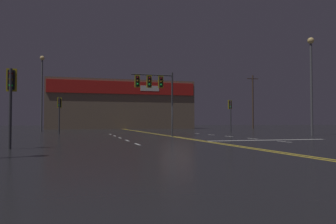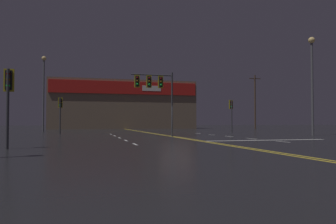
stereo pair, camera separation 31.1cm
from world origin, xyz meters
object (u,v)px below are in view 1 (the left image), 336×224
object	(u,v)px
traffic_signal_corner_southwest	(11,90)
streetlight_near_left	(42,83)
streetlight_near_right	(311,72)
traffic_signal_median	(155,86)
traffic_signal_corner_northwest	(59,107)
traffic_signal_corner_northeast	(230,109)

from	to	relation	value
traffic_signal_corner_southwest	streetlight_near_left	xyz separation A→B (m)	(-1.56, 27.99, 3.48)
streetlight_near_left	streetlight_near_right	xyz separation A→B (m)	(23.92, -19.19, -0.47)
streetlight_near_left	traffic_signal_median	bearing A→B (deg)	-60.30
traffic_signal_median	traffic_signal_corner_northwest	xyz separation A→B (m)	(-7.60, 7.88, -1.41)
traffic_signal_median	streetlight_near_left	bearing A→B (deg)	119.70
traffic_signal_median	traffic_signal_corner_northwest	distance (m)	11.04
traffic_signal_median	traffic_signal_corner_southwest	size ratio (longest dim) A/B	1.50
traffic_signal_corner_northeast	streetlight_near_right	world-z (taller)	streetlight_near_right
traffic_signal_corner_northwest	streetlight_near_left	size ratio (longest dim) A/B	0.38
traffic_signal_corner_northeast	streetlight_near_left	bearing A→B (deg)	153.49
traffic_signal_corner_northeast	streetlight_near_left	distance (m)	23.23
traffic_signal_corner_northwest	traffic_signal_corner_southwest	distance (m)	18.00
streetlight_near_right	traffic_signal_median	bearing A→B (deg)	174.64
traffic_signal_corner_northwest	streetlight_near_left	distance (m)	10.90
traffic_signal_median	streetlight_near_right	size ratio (longest dim) A/B	0.60
traffic_signal_corner_northeast	streetlight_near_left	size ratio (longest dim) A/B	0.38
traffic_signal_corner_northeast	traffic_signal_corner_southwest	bearing A→B (deg)	-137.01
traffic_signal_corner_southwest	streetlight_near_left	distance (m)	28.24
traffic_signal_corner_northeast	traffic_signal_corner_southwest	distance (m)	25.99
streetlight_near_left	traffic_signal_corner_northeast	bearing A→B (deg)	-26.51
traffic_signal_corner_southwest	streetlight_near_right	world-z (taller)	streetlight_near_right
traffic_signal_corner_northeast	streetlight_near_right	xyz separation A→B (m)	(3.35, -8.93, 2.90)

